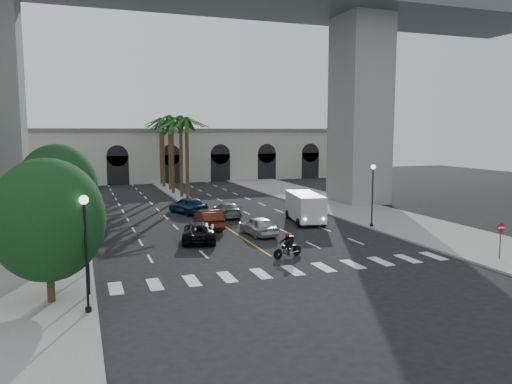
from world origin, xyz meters
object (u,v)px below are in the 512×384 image
object	(u,v)px
lamp_post_right	(373,190)
car_c	(200,232)
pedestrian_b	(58,247)
lamp_post_left_near	(86,244)
car_a	(258,226)
car_e	(188,205)
motorcycle_rider	(288,246)
car_b	(209,219)
cargo_van	(305,207)
traffic_signal_near	(88,247)
lamp_post_left_far	(82,190)
traffic_signal_far	(86,231)
do_not_enter_sign	(501,233)
car_d	(227,210)

from	to	relation	value
lamp_post_right	car_c	world-z (taller)	lamp_post_right
pedestrian_b	lamp_post_left_near	bearing A→B (deg)	-81.10
lamp_post_right	car_a	size ratio (longest dim) A/B	1.23
car_a	car_e	distance (m)	12.35
motorcycle_rider	car_c	xyz separation A→B (m)	(-4.28, 6.62, -0.03)
lamp_post_right	car_b	world-z (taller)	lamp_post_right
car_e	cargo_van	distance (m)	12.10
motorcycle_rider	pedestrian_b	distance (m)	14.39
car_c	cargo_van	bearing A→B (deg)	-143.90
traffic_signal_near	pedestrian_b	size ratio (longest dim) A/B	2.20
car_c	cargo_van	distance (m)	11.41
traffic_signal_near	car_e	bearing A→B (deg)	67.04
lamp_post_left_far	car_a	bearing A→B (deg)	-30.07
motorcycle_rider	cargo_van	xyz separation A→B (m)	(6.29, 10.84, 0.70)
lamp_post_left_far	car_e	bearing A→B (deg)	24.57
traffic_signal_far	do_not_enter_sign	size ratio (longest dim) A/B	1.50
traffic_signal_far	car_b	distance (m)	14.82
car_e	do_not_enter_sign	distance (m)	28.46
lamp_post_right	car_d	world-z (taller)	lamp_post_right
motorcycle_rider	traffic_signal_near	bearing A→B (deg)	179.24
car_d	car_e	distance (m)	4.42
lamp_post_left_near	car_a	size ratio (longest dim) A/B	1.23
lamp_post_left_near	traffic_signal_far	size ratio (longest dim) A/B	1.47
lamp_post_left_far	traffic_signal_near	distance (m)	18.51
lamp_post_right	motorcycle_rider	distance (m)	12.60
lamp_post_left_far	car_b	xyz separation A→B (m)	(9.90, -3.52, -2.42)
lamp_post_left_far	motorcycle_rider	distance (m)	19.30
car_c	lamp_post_right	bearing A→B (deg)	-165.67
traffic_signal_far	car_a	bearing A→B (deg)	28.78
lamp_post_left_far	traffic_signal_near	size ratio (longest dim) A/B	1.47
lamp_post_left_near	car_c	bearing A→B (deg)	58.17
traffic_signal_near	motorcycle_rider	world-z (taller)	traffic_signal_near
car_e	pedestrian_b	size ratio (longest dim) A/B	2.98
motorcycle_rider	car_b	bearing A→B (deg)	84.14
cargo_van	do_not_enter_sign	size ratio (longest dim) A/B	2.63
lamp_post_right	pedestrian_b	distance (m)	24.61
motorcycle_rider	car_e	size ratio (longest dim) A/B	0.44
car_a	pedestrian_b	world-z (taller)	pedestrian_b
lamp_post_right	pedestrian_b	world-z (taller)	lamp_post_right
lamp_post_left_far	car_c	world-z (taller)	lamp_post_left_far
traffic_signal_near	car_e	distance (m)	25.03
traffic_signal_far	car_d	bearing A→B (deg)	51.00
traffic_signal_near	car_b	xyz separation A→B (m)	(9.80, 14.98, -1.71)
pedestrian_b	car_d	bearing A→B (deg)	40.44
car_e	lamp_post_left_far	bearing A→B (deg)	5.13
traffic_signal_far	car_b	bearing A→B (deg)	48.25
motorcycle_rider	do_not_enter_sign	world-z (taller)	do_not_enter_sign
car_c	motorcycle_rider	bearing A→B (deg)	137.27
traffic_signal_far	do_not_enter_sign	xyz separation A→B (m)	(24.30, -5.44, -0.75)
lamp_post_left_far	car_a	world-z (taller)	lamp_post_left_far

